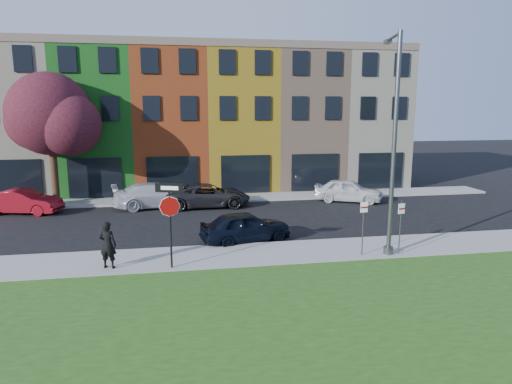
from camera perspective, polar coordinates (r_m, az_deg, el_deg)
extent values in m
plane|color=black|center=(16.76, 7.13, -10.91)|extent=(120.00, 120.00, 0.00)
cube|color=gray|center=(20.02, 10.14, -7.17)|extent=(40.00, 3.00, 0.12)
cube|color=gray|center=(30.53, -6.56, -0.85)|extent=(40.00, 2.40, 0.12)
cube|color=beige|center=(37.54, -26.13, 7.89)|extent=(5.00, 10.00, 10.00)
cube|color=#258725|center=(36.48, -18.50, 8.37)|extent=(5.00, 10.00, 10.00)
cube|color=#C14C20|center=(36.09, -10.54, 8.72)|extent=(5.00, 10.00, 10.00)
cube|color=gold|center=(36.39, -2.55, 8.90)|extent=(5.00, 10.00, 10.00)
cube|color=#987962|center=(37.36, 5.17, 8.92)|extent=(5.00, 10.00, 10.00)
cube|color=beige|center=(38.95, 12.38, 8.79)|extent=(5.00, 10.00, 10.00)
cube|color=black|center=(31.43, -5.83, 2.16)|extent=(30.00, 0.12, 2.60)
cylinder|color=black|center=(17.35, -10.65, -4.32)|extent=(0.08, 0.08, 3.17)
cylinder|color=white|center=(17.15, -10.74, -1.79)|extent=(0.75, 0.27, 0.78)
cylinder|color=#8B0907|center=(17.12, -10.74, -1.80)|extent=(0.71, 0.25, 0.74)
cube|color=black|center=(17.01, -10.82, 0.51)|extent=(1.01, 0.36, 0.34)
cube|color=white|center=(16.98, -10.83, 0.49)|extent=(0.63, 0.22, 0.14)
imported|color=black|center=(18.09, -18.04, -6.30)|extent=(0.91, 0.81, 1.80)
imported|color=black|center=(20.96, -1.32, -4.34)|extent=(3.49, 4.87, 1.41)
imported|color=maroon|center=(29.58, -27.09, -1.08)|extent=(3.45, 4.96, 1.41)
imported|color=silver|center=(28.64, -12.35, -0.39)|extent=(4.03, 5.97, 1.51)
imported|color=black|center=(28.27, -5.97, -0.42)|extent=(2.51, 5.20, 1.43)
imported|color=silver|center=(30.23, 11.43, 0.20)|extent=(4.99, 5.65, 1.48)
cylinder|color=#494C4F|center=(18.98, 16.88, 5.43)|extent=(0.18, 0.18, 8.86)
cylinder|color=#494C4F|center=(19.80, 16.20, -7.00)|extent=(0.40, 0.40, 0.30)
cylinder|color=#494C4F|center=(20.07, 16.88, 18.10)|extent=(0.57, 1.98, 0.12)
cube|color=#494C4F|center=(21.13, 16.14, 17.61)|extent=(0.37, 0.59, 0.16)
cylinder|color=#494C4F|center=(19.09, 13.22, -4.32)|extent=(0.05, 0.05, 2.34)
cube|color=white|center=(18.87, 13.36, -1.87)|extent=(0.32, 0.06, 0.42)
cube|color=#8B0907|center=(18.85, 13.38, -1.88)|extent=(0.32, 0.05, 0.06)
cylinder|color=#494C4F|center=(19.62, 17.56, -4.28)|extent=(0.05, 0.05, 2.25)
cube|color=white|center=(19.40, 17.74, -1.99)|extent=(0.32, 0.10, 0.42)
cube|color=#8B0907|center=(19.39, 17.77, -2.00)|extent=(0.31, 0.09, 0.06)
cylinder|color=black|center=(30.90, -23.88, 2.13)|extent=(0.44, 0.44, 3.81)
sphere|color=black|center=(30.62, -24.41, 8.90)|extent=(5.00, 5.00, 5.00)
sphere|color=black|center=(29.62, -22.31, 7.81)|extent=(3.75, 3.75, 3.75)
sphere|color=black|center=(31.77, -25.93, 7.90)|extent=(3.50, 3.50, 3.50)
sphere|color=black|center=(31.05, -23.85, 10.57)|extent=(3.00, 3.00, 3.00)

